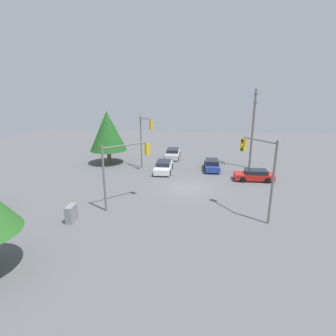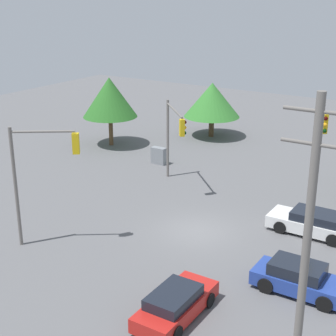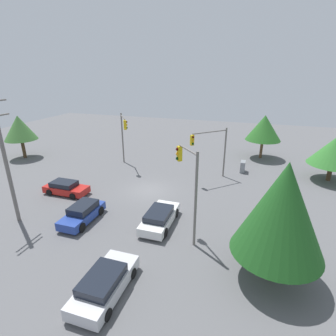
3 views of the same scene
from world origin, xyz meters
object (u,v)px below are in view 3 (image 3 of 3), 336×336
at_px(sedan_white, 160,217).
at_px(traffic_signal_cross, 124,132).
at_px(electrical_cabinet, 243,167).
at_px(traffic_signal_main, 189,179).
at_px(traffic_signal_aux, 211,145).
at_px(sedan_blue, 83,213).
at_px(sedan_silver, 105,284).
at_px(sedan_red, 66,188).

bearing_deg(sedan_white, traffic_signal_cross, 127.22).
bearing_deg(traffic_signal_cross, electrical_cabinet, 64.10).
relative_size(traffic_signal_main, traffic_signal_aux, 1.21).
relative_size(sedan_blue, sedan_silver, 0.91).
bearing_deg(sedan_blue, traffic_signal_aux, -125.18).
bearing_deg(traffic_signal_aux, traffic_signal_main, 47.10).
bearing_deg(traffic_signal_main, traffic_signal_aux, -39.23).
xyz_separation_m(sedan_blue, traffic_signal_aux, (11.57, -8.16, 3.19)).
xyz_separation_m(traffic_signal_main, traffic_signal_cross, (12.29, 11.09, -0.18)).
height_order(sedan_blue, sedan_red, sedan_blue).
distance_m(sedan_red, electrical_cabinet, 19.53).
bearing_deg(sedan_white, sedan_red, 167.47).
bearing_deg(traffic_signal_main, sedan_blue, 52.50).
bearing_deg(electrical_cabinet, sedan_white, 158.13).
height_order(sedan_blue, traffic_signal_main, traffic_signal_main).
distance_m(sedan_silver, electrical_cabinet, 21.67).
relative_size(sedan_silver, traffic_signal_cross, 0.72).
relative_size(sedan_white, electrical_cabinet, 3.59).
relative_size(sedan_silver, traffic_signal_main, 0.69).
relative_size(sedan_white, traffic_signal_main, 0.69).
bearing_deg(traffic_signal_aux, traffic_signal_cross, -50.44).
height_order(traffic_signal_main, traffic_signal_aux, traffic_signal_main).
bearing_deg(traffic_signal_main, sedan_silver, 114.39).
bearing_deg(traffic_signal_main, traffic_signal_cross, 1.48).
bearing_deg(sedan_blue, traffic_signal_main, -176.93).
distance_m(sedan_silver, sedan_red, 13.74).
xyz_separation_m(sedan_silver, sedan_red, (9.51, 9.92, -0.04)).
relative_size(sedan_white, traffic_signal_cross, 0.73).
relative_size(sedan_silver, traffic_signal_aux, 0.83).
xyz_separation_m(sedan_red, sedan_white, (-2.32, -10.45, 0.03)).
xyz_separation_m(sedan_blue, traffic_signal_cross, (12.74, 2.67, 3.64)).
distance_m(traffic_signal_main, traffic_signal_aux, 11.14).
height_order(traffic_signal_aux, electrical_cabinet, traffic_signal_aux).
relative_size(sedan_blue, traffic_signal_main, 0.62).
height_order(sedan_red, sedan_white, sedan_white).
height_order(traffic_signal_cross, electrical_cabinet, traffic_signal_cross).
bearing_deg(traffic_signal_aux, electrical_cabinet, -178.65).
bearing_deg(sedan_silver, electrical_cabinet, 73.91).
distance_m(sedan_silver, traffic_signal_main, 7.96).
bearing_deg(sedan_white, electrical_cabinet, 68.13).
distance_m(sedan_silver, sedan_white, 7.21).
bearing_deg(electrical_cabinet, sedan_blue, 142.51).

